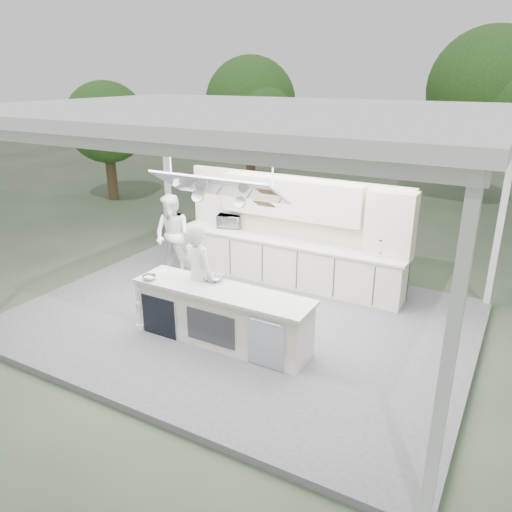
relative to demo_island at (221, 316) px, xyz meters
The scene contains 12 objects.
ground 1.10m from the demo_island, 101.07° to the left, with size 90.00×90.00×0.00m, color #47573C.
stage_deck 1.07m from the demo_island, 101.07° to the left, with size 8.00×6.00×0.12m, color slate.
tent 3.25m from the demo_island, 101.05° to the left, with size 8.20×6.20×3.86m.
demo_island is the anchor object (origin of this frame).
back_counter 2.82m from the demo_island, 93.63° to the left, with size 5.08×0.72×0.95m.
back_wall_unit 3.19m from the demo_island, 84.98° to the left, with size 5.05×0.48×2.25m.
tree_cluster 11.02m from the demo_island, 91.82° to the left, with size 19.55×9.40×5.85m.
head_chef 0.78m from the demo_island, 159.64° to the left, with size 0.70×0.46×1.92m, color silver.
sous_chef 3.25m from the demo_island, 141.83° to the left, with size 0.88×0.68×1.80m, color white.
toaster_oven 3.50m from the demo_island, 119.60° to the left, with size 0.53×0.36×0.29m, color silver.
bowl_large 0.65m from the demo_island, 138.93° to the left, with size 0.32×0.32×0.08m, color #AFB1B6.
bowl_small 1.40m from the demo_island, 169.43° to the right, with size 0.23×0.23×0.07m, color #B5B8BD.
Camera 1 is at (4.27, -7.05, 4.37)m, focal length 35.00 mm.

